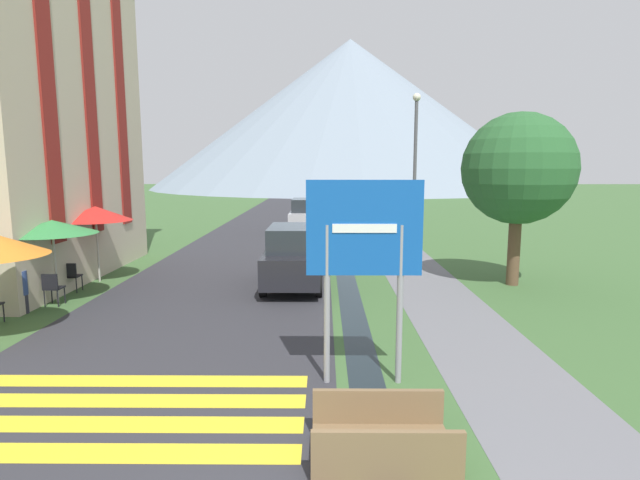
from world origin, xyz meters
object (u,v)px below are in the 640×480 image
at_px(parked_car_near, 293,256).
at_px(cafe_umbrella_middle_green, 52,227).
at_px(cafe_chair_far_left, 71,274).
at_px(streetlamp, 415,167).
at_px(road_sign, 364,249).
at_px(footbridge, 382,442).
at_px(parked_car_far, 306,215).
at_px(person_seated_near, 20,285).
at_px(tree_by_path, 518,169).
at_px(cafe_chair_middle, 52,286).
at_px(cafe_umbrella_rear_red, 95,214).

relative_size(parked_car_near, cafe_umbrella_middle_green, 1.80).
relative_size(cafe_chair_far_left, cafe_umbrella_middle_green, 0.39).
bearing_deg(streetlamp, cafe_chair_far_left, -158.51).
height_order(road_sign, footbridge, road_sign).
xyz_separation_m(parked_car_far, cafe_chair_far_left, (-6.16, -13.25, -0.40)).
height_order(parked_car_far, person_seated_near, parked_car_far).
bearing_deg(streetlamp, road_sign, -104.44).
bearing_deg(streetlamp, tree_by_path, -50.97).
height_order(parked_car_near, streetlamp, streetlamp).
relative_size(footbridge, streetlamp, 0.28).
xyz_separation_m(parked_car_far, cafe_chair_middle, (-5.93, -14.67, -0.40)).
bearing_deg(cafe_chair_far_left, cafe_chair_middle, -109.51).
bearing_deg(cafe_chair_far_left, cafe_umbrella_rear_red, 53.95).
bearing_deg(cafe_chair_far_left, parked_car_near, -21.97).
distance_m(parked_car_near, parked_car_far, 12.53).
xyz_separation_m(parked_car_near, cafe_umbrella_rear_red, (-6.06, 0.62, 1.20)).
distance_m(cafe_umbrella_middle_green, streetlamp, 11.50).
bearing_deg(cafe_umbrella_rear_red, parked_car_near, -5.88).
distance_m(footbridge, parked_car_near, 8.99).
bearing_deg(cafe_umbrella_middle_green, streetlamp, 26.78).
relative_size(footbridge, parked_car_near, 0.43).
height_order(cafe_umbrella_rear_red, tree_by_path, tree_by_path).
distance_m(cafe_chair_far_left, person_seated_near, 2.07).
xyz_separation_m(road_sign, cafe_chair_middle, (-7.54, 4.50, -1.71)).
distance_m(footbridge, cafe_umbrella_middle_green, 10.55).
relative_size(cafe_umbrella_rear_red, person_seated_near, 1.86).
bearing_deg(road_sign, cafe_umbrella_middle_green, 147.50).
relative_size(road_sign, streetlamp, 0.55).
relative_size(parked_car_near, parked_car_far, 0.99).
distance_m(cafe_chair_middle, cafe_umbrella_middle_green, 1.51).
bearing_deg(cafe_chair_far_left, person_seated_near, -123.79).
relative_size(road_sign, cafe_umbrella_rear_red, 1.42).
relative_size(cafe_chair_middle, tree_by_path, 0.17).
bearing_deg(cafe_umbrella_middle_green, cafe_chair_far_left, 98.31).
bearing_deg(tree_by_path, cafe_chair_middle, -169.06).
relative_size(cafe_umbrella_middle_green, person_seated_near, 1.76).
bearing_deg(road_sign, cafe_umbrella_rear_red, 136.24).
distance_m(road_sign, footbridge, 2.95).
height_order(person_seated_near, streetlamp, streetlamp).
bearing_deg(parked_car_far, streetlamp, -65.55).
bearing_deg(person_seated_near, parked_car_far, 67.49).
bearing_deg(tree_by_path, streetlamp, 129.03).
distance_m(cafe_chair_middle, cafe_umbrella_rear_red, 3.19).
bearing_deg(parked_car_far, cafe_chair_middle, -112.02).
bearing_deg(footbridge, tree_by_path, 61.38).
height_order(cafe_umbrella_middle_green, person_seated_near, cafe_umbrella_middle_green).
xyz_separation_m(cafe_umbrella_rear_red, person_seated_near, (-0.36, -3.40, -1.42)).
relative_size(cafe_chair_middle, person_seated_near, 0.68).
bearing_deg(cafe_umbrella_rear_red, footbridge, -50.96).
height_order(road_sign, cafe_chair_middle, road_sign).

